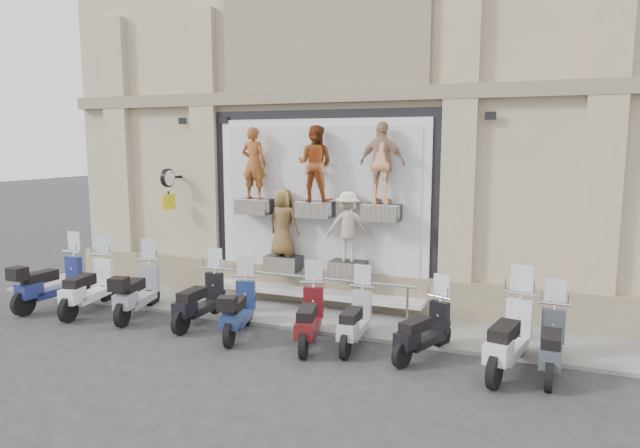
{
  "coord_description": "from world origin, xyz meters",
  "views": [
    {
      "loc": [
        4.95,
        -9.16,
        3.83
      ],
      "look_at": [
        0.4,
        1.9,
        2.1
      ],
      "focal_mm": 32.0,
      "sensor_mm": 36.0,
      "label": 1
    }
  ],
  "objects_px": {
    "scooter_d": "(200,289)",
    "scooter_e": "(238,299)",
    "clock_sign_bracket": "(168,184)",
    "scooter_c": "(137,281)",
    "guard_rail": "(305,296)",
    "scooter_f": "(309,306)",
    "scooter_j": "(552,331)",
    "scooter_g": "(355,309)",
    "scooter_a": "(51,272)",
    "scooter_i": "(510,323)",
    "scooter_h": "(424,319)",
    "scooter_b": "(88,276)"
  },
  "relations": [
    {
      "from": "guard_rail",
      "to": "clock_sign_bracket",
      "type": "height_order",
      "value": "clock_sign_bracket"
    },
    {
      "from": "guard_rail",
      "to": "scooter_g",
      "type": "height_order",
      "value": "scooter_g"
    },
    {
      "from": "scooter_g",
      "to": "scooter_j",
      "type": "xyz_separation_m",
      "value": [
        3.43,
        -0.03,
        0.02
      ]
    },
    {
      "from": "clock_sign_bracket",
      "to": "scooter_f",
      "type": "distance_m",
      "value": 5.54
    },
    {
      "from": "scooter_c",
      "to": "scooter_d",
      "type": "height_order",
      "value": "scooter_c"
    },
    {
      "from": "scooter_i",
      "to": "scooter_a",
      "type": "bearing_deg",
      "value": -168.89
    },
    {
      "from": "clock_sign_bracket",
      "to": "scooter_f",
      "type": "relative_size",
      "value": 0.54
    },
    {
      "from": "scooter_f",
      "to": "scooter_h",
      "type": "xyz_separation_m",
      "value": [
        2.13,
        0.19,
        -0.05
      ]
    },
    {
      "from": "clock_sign_bracket",
      "to": "scooter_f",
      "type": "height_order",
      "value": "clock_sign_bracket"
    },
    {
      "from": "scooter_b",
      "to": "scooter_c",
      "type": "relative_size",
      "value": 1.04
    },
    {
      "from": "scooter_j",
      "to": "scooter_f",
      "type": "bearing_deg",
      "value": -175.41
    },
    {
      "from": "scooter_f",
      "to": "scooter_i",
      "type": "distance_m",
      "value": 3.59
    },
    {
      "from": "clock_sign_bracket",
      "to": "scooter_c",
      "type": "height_order",
      "value": "clock_sign_bracket"
    },
    {
      "from": "scooter_e",
      "to": "scooter_i",
      "type": "xyz_separation_m",
      "value": [
        5.11,
        0.11,
        0.1
      ]
    },
    {
      "from": "clock_sign_bracket",
      "to": "scooter_e",
      "type": "distance_m",
      "value": 4.34
    },
    {
      "from": "scooter_a",
      "to": "scooter_i",
      "type": "height_order",
      "value": "scooter_i"
    },
    {
      "from": "scooter_a",
      "to": "scooter_g",
      "type": "height_order",
      "value": "scooter_a"
    },
    {
      "from": "guard_rail",
      "to": "scooter_j",
      "type": "bearing_deg",
      "value": -15.4
    },
    {
      "from": "scooter_d",
      "to": "scooter_e",
      "type": "bearing_deg",
      "value": -15.0
    },
    {
      "from": "scooter_c",
      "to": "scooter_f",
      "type": "height_order",
      "value": "scooter_c"
    },
    {
      "from": "scooter_f",
      "to": "scooter_i",
      "type": "relative_size",
      "value": 0.89
    },
    {
      "from": "scooter_d",
      "to": "scooter_g",
      "type": "distance_m",
      "value": 3.45
    },
    {
      "from": "clock_sign_bracket",
      "to": "scooter_c",
      "type": "xyz_separation_m",
      "value": [
        0.49,
        -1.87,
        -1.99
      ]
    },
    {
      "from": "clock_sign_bracket",
      "to": "scooter_h",
      "type": "height_order",
      "value": "clock_sign_bracket"
    },
    {
      "from": "scooter_g",
      "to": "scooter_j",
      "type": "distance_m",
      "value": 3.43
    },
    {
      "from": "guard_rail",
      "to": "scooter_i",
      "type": "xyz_separation_m",
      "value": [
        4.39,
        -1.54,
        0.39
      ]
    },
    {
      "from": "scooter_e",
      "to": "scooter_i",
      "type": "relative_size",
      "value": 0.89
    },
    {
      "from": "guard_rail",
      "to": "scooter_d",
      "type": "xyz_separation_m",
      "value": [
        -1.82,
        -1.35,
        0.3
      ]
    },
    {
      "from": "scooter_i",
      "to": "scooter_j",
      "type": "height_order",
      "value": "scooter_i"
    },
    {
      "from": "guard_rail",
      "to": "scooter_j",
      "type": "height_order",
      "value": "scooter_j"
    },
    {
      "from": "scooter_h",
      "to": "scooter_j",
      "type": "height_order",
      "value": "scooter_j"
    },
    {
      "from": "scooter_f",
      "to": "scooter_j",
      "type": "height_order",
      "value": "scooter_f"
    },
    {
      "from": "scooter_a",
      "to": "scooter_d",
      "type": "height_order",
      "value": "scooter_a"
    },
    {
      "from": "scooter_e",
      "to": "scooter_f",
      "type": "distance_m",
      "value": 1.52
    },
    {
      "from": "guard_rail",
      "to": "scooter_f",
      "type": "relative_size",
      "value": 2.7
    },
    {
      "from": "scooter_c",
      "to": "scooter_g",
      "type": "bearing_deg",
      "value": -13.51
    },
    {
      "from": "scooter_d",
      "to": "scooter_i",
      "type": "height_order",
      "value": "scooter_i"
    },
    {
      "from": "scooter_f",
      "to": "scooter_j",
      "type": "relative_size",
      "value": 1.01
    },
    {
      "from": "scooter_e",
      "to": "scooter_h",
      "type": "bearing_deg",
      "value": -11.69
    },
    {
      "from": "scooter_e",
      "to": "scooter_h",
      "type": "height_order",
      "value": "scooter_e"
    },
    {
      "from": "guard_rail",
      "to": "scooter_f",
      "type": "bearing_deg",
      "value": -63.56
    },
    {
      "from": "clock_sign_bracket",
      "to": "scooter_b",
      "type": "bearing_deg",
      "value": -110.69
    },
    {
      "from": "clock_sign_bracket",
      "to": "scooter_e",
      "type": "xyz_separation_m",
      "value": [
        3.19,
        -2.11,
        -2.04
      ]
    },
    {
      "from": "guard_rail",
      "to": "scooter_c",
      "type": "relative_size",
      "value": 2.53
    },
    {
      "from": "scooter_c",
      "to": "scooter_j",
      "type": "relative_size",
      "value": 1.08
    },
    {
      "from": "scooter_b",
      "to": "scooter_e",
      "type": "distance_m",
      "value": 3.95
    },
    {
      "from": "scooter_b",
      "to": "scooter_i",
      "type": "height_order",
      "value": "scooter_i"
    },
    {
      "from": "scooter_a",
      "to": "scooter_h",
      "type": "xyz_separation_m",
      "value": [
        8.68,
        0.15,
        -0.13
      ]
    },
    {
      "from": "scooter_d",
      "to": "scooter_f",
      "type": "relative_size",
      "value": 1.01
    },
    {
      "from": "guard_rail",
      "to": "scooter_a",
      "type": "height_order",
      "value": "scooter_a"
    }
  ]
}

